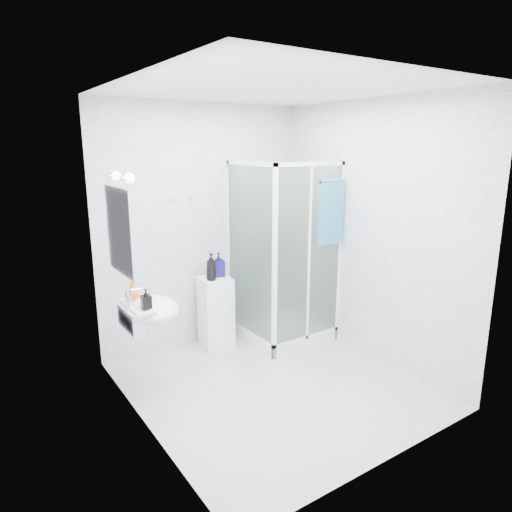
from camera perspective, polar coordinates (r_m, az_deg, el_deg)
room at (r=3.93m, az=2.24°, el=1.04°), size 2.40×2.60×2.60m
shower_enclosure at (r=5.14m, az=3.16°, el=-5.81°), size 0.90×0.95×2.00m
wall_basin at (r=4.00m, az=-13.31°, el=-6.60°), size 0.46×0.56×0.35m
mirror at (r=3.76m, az=-16.73°, el=3.02°), size 0.02×0.60×0.70m
vanity_lights at (r=3.73m, az=-16.43°, el=9.46°), size 0.10×0.40×0.08m
wall_hooks at (r=4.82m, az=-9.07°, el=7.08°), size 0.23×0.06×0.03m
storage_cabinet at (r=5.04m, az=-5.03°, el=-6.98°), size 0.35×0.36×0.77m
hand_towel at (r=4.80m, az=9.37°, el=5.66°), size 0.32×0.05×0.68m
shampoo_bottle_a at (r=4.81m, az=-5.63°, el=-1.34°), size 0.11×0.11×0.29m
shampoo_bottle_b at (r=4.95m, az=-4.70°, el=-1.06°), size 0.15×0.15×0.26m
soap_dispenser_orange at (r=4.04m, az=-15.18°, el=-4.25°), size 0.16×0.16×0.17m
soap_dispenser_black at (r=3.80m, az=-13.58°, el=-5.27°), size 0.08×0.08×0.17m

